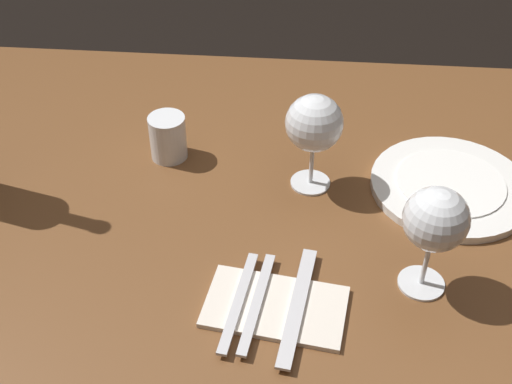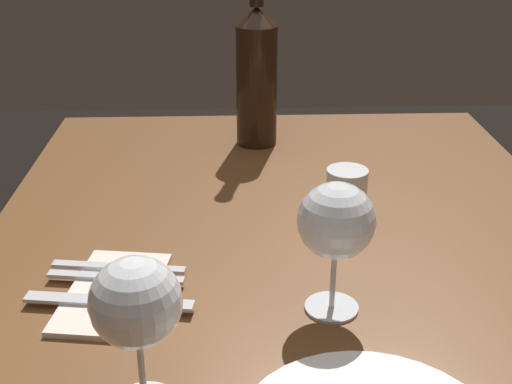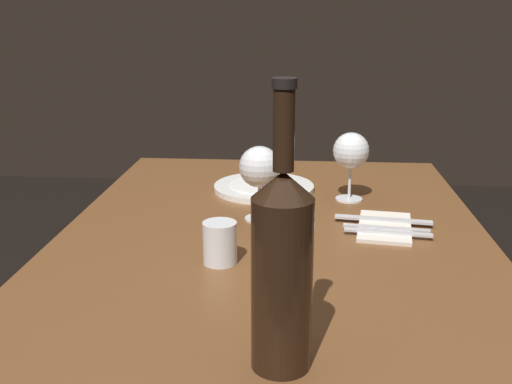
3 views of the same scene
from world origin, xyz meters
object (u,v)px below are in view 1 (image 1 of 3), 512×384
(dinner_plate, at_px, (450,186))
(fork_outer, at_px, (239,301))
(table_knife, at_px, (298,305))
(fork_inner, at_px, (257,302))
(water_tumbler, at_px, (168,139))
(wine_glass_left, at_px, (436,221))
(wine_glass_right, at_px, (314,125))
(folded_napkin, at_px, (275,307))

(dinner_plate, height_order, fork_outer, dinner_plate)
(table_knife, bearing_deg, fork_inner, 180.00)
(water_tumbler, height_order, table_knife, water_tumbler)
(wine_glass_left, bearing_deg, wine_glass_right, 127.55)
(wine_glass_right, xyz_separation_m, dinner_plate, (0.23, 0.00, -0.11))
(dinner_plate, xyz_separation_m, folded_napkin, (-0.27, -0.28, -0.00))
(fork_inner, height_order, fork_outer, same)
(folded_napkin, bearing_deg, wine_glass_left, 17.15)
(wine_glass_right, height_order, table_knife, wine_glass_right)
(wine_glass_right, height_order, fork_outer, wine_glass_right)
(dinner_plate, distance_m, fork_outer, 0.42)
(folded_napkin, height_order, fork_outer, fork_outer)
(dinner_plate, bearing_deg, wine_glass_right, -178.79)
(wine_glass_left, height_order, water_tumbler, wine_glass_left)
(wine_glass_right, bearing_deg, dinner_plate, 1.21)
(folded_napkin, distance_m, fork_inner, 0.03)
(water_tumbler, bearing_deg, table_knife, -54.21)
(wine_glass_left, xyz_separation_m, fork_inner, (-0.23, -0.06, -0.11))
(fork_outer, bearing_deg, wine_glass_right, 71.56)
(dinner_plate, distance_m, folded_napkin, 0.39)
(fork_inner, height_order, table_knife, same)
(folded_napkin, xyz_separation_m, fork_outer, (-0.05, -0.00, 0.01))
(water_tumbler, distance_m, fork_inner, 0.38)
(wine_glass_right, distance_m, dinner_plate, 0.25)
(wine_glass_right, distance_m, folded_napkin, 0.30)
(wine_glass_left, height_order, fork_outer, wine_glass_left)
(wine_glass_left, relative_size, table_knife, 0.80)
(water_tumbler, xyz_separation_m, fork_inner, (0.18, -0.33, -0.03))
(wine_glass_left, xyz_separation_m, fork_outer, (-0.25, -0.06, -0.11))
(folded_napkin, bearing_deg, fork_outer, -180.00)
(wine_glass_left, bearing_deg, fork_inner, -164.65)
(fork_inner, xyz_separation_m, fork_outer, (-0.03, 0.00, 0.00))
(dinner_plate, bearing_deg, folded_napkin, -134.22)
(folded_napkin, xyz_separation_m, fork_inner, (-0.03, -0.00, 0.01))
(folded_napkin, bearing_deg, wine_glass_right, 81.49)
(wine_glass_left, distance_m, table_knife, 0.21)
(dinner_plate, bearing_deg, fork_outer, -139.08)
(dinner_plate, bearing_deg, wine_glass_left, -107.46)
(wine_glass_right, bearing_deg, table_knife, -92.25)
(fork_inner, bearing_deg, fork_outer, 180.00)
(wine_glass_right, xyz_separation_m, fork_inner, (-0.07, -0.27, -0.11))
(wine_glass_left, relative_size, wine_glass_right, 1.01)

